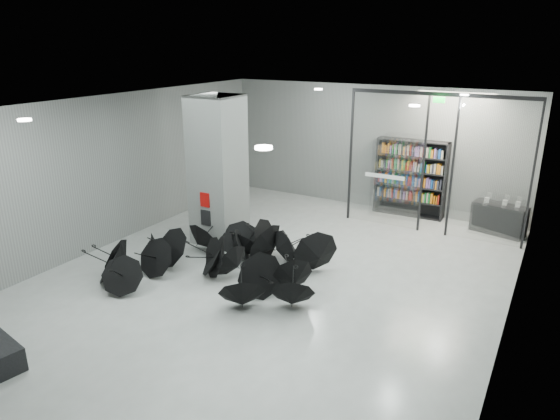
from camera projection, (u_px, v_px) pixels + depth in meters
The scene contains 9 objects.
room at pixel (257, 166), 10.44m from camera, with size 14.00×14.02×4.01m.
column at pixel (218, 171), 13.53m from camera, with size 1.20×1.20×4.00m, color slate.
fire_cabinet at pixel (205, 200), 13.23m from camera, with size 0.28×0.04×0.38m, color #A50A07.
info_panel at pixel (206, 218), 13.39m from camera, with size 0.30×0.03×0.42m, color black.
exit_sign at pixel (439, 100), 13.38m from camera, with size 0.30×0.06×0.15m, color #0CE533.
glass_partition at pixel (435, 159), 14.07m from camera, with size 5.06×0.08×4.00m.
bookshelf at pixel (410, 178), 15.86m from camera, with size 2.20×0.44×2.42m, color black, non-canonical shape.
shop_counter at pixel (499, 219), 14.54m from camera, with size 1.45×0.58×0.87m, color black.
umbrella_cluster at pixel (225, 262), 12.02m from camera, with size 5.62×4.52×1.32m.
Camera 1 is at (5.44, -8.63, 5.32)m, focal length 32.41 mm.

